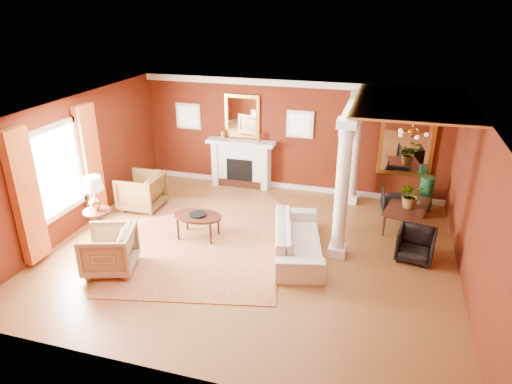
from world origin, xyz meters
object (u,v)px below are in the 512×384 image
(coffee_table, at_px, (198,217))
(dining_table, at_px, (408,211))
(sofa, at_px, (298,233))
(armchair_stripe, at_px, (109,248))
(armchair_leopard, at_px, (142,190))
(side_table, at_px, (95,198))

(coffee_table, relative_size, dining_table, 0.73)
(sofa, bearing_deg, armchair_stripe, 102.18)
(armchair_stripe, bearing_deg, dining_table, 105.03)
(sofa, height_order, coffee_table, sofa)
(coffee_table, xyz_separation_m, dining_table, (4.32, 1.77, -0.08))
(armchair_leopard, distance_m, side_table, 1.70)
(armchair_stripe, relative_size, coffee_table, 0.88)
(sofa, bearing_deg, side_table, 84.19)
(sofa, relative_size, armchair_stripe, 2.50)
(dining_table, bearing_deg, coffee_table, 123.99)
(armchair_leopard, distance_m, coffee_table, 2.14)
(side_table, height_order, dining_table, side_table)
(armchair_stripe, xyz_separation_m, coffee_table, (1.10, 1.66, 0.02))
(side_table, bearing_deg, dining_table, 20.84)
(armchair_stripe, bearing_deg, sofa, 98.48)
(coffee_table, distance_m, dining_table, 4.66)
(sofa, height_order, dining_table, sofa)
(armchair_stripe, xyz_separation_m, side_table, (-0.91, 1.02, 0.48))
(armchair_leopard, relative_size, coffee_table, 0.93)
(armchair_leopard, distance_m, dining_table, 6.26)
(armchair_leopard, xyz_separation_m, armchair_stripe, (0.80, -2.65, -0.02))
(armchair_leopard, height_order, dining_table, armchair_leopard)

